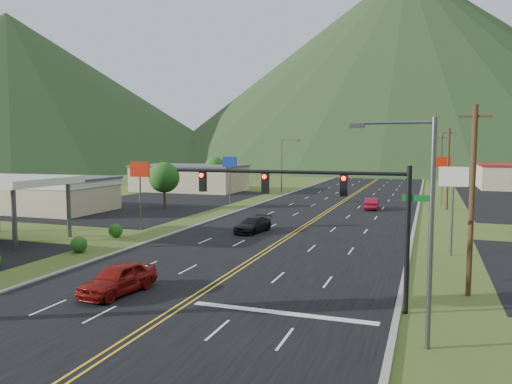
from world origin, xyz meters
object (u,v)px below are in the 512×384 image
(streetlight_west, at_px, (283,162))
(car_red_near, at_px, (118,279))
(car_dark_mid, at_px, (253,225))
(traffic_signal, at_px, (323,198))
(gas_canopy, at_px, (3,182))
(car_red_far, at_px, (372,204))
(streetlight_east, at_px, (423,217))

(streetlight_west, relative_size, car_red_near, 1.89)
(streetlight_west, bearing_deg, car_red_near, -82.57)
(streetlight_west, distance_m, car_dark_mid, 38.88)
(traffic_signal, xyz_separation_m, gas_canopy, (-28.48, 8.00, -0.46))
(gas_canopy, distance_m, car_red_near, 20.84)
(gas_canopy, height_order, car_dark_mid, gas_canopy)
(car_red_near, xyz_separation_m, car_red_far, (8.90, 40.27, -0.10))
(gas_canopy, bearing_deg, streetlight_east, -19.88)
(car_dark_mid, bearing_deg, streetlight_east, -46.32)
(streetlight_east, bearing_deg, traffic_signal, 139.61)
(streetlight_east, height_order, gas_canopy, streetlight_east)
(streetlight_east, bearing_deg, car_red_far, 98.61)
(traffic_signal, bearing_deg, car_red_near, -169.80)
(traffic_signal, bearing_deg, car_dark_mid, 119.09)
(traffic_signal, distance_m, streetlight_east, 6.17)
(traffic_signal, xyz_separation_m, streetlight_west, (-18.16, 56.00, -0.15))
(streetlight_east, xyz_separation_m, car_dark_mid, (-14.84, 22.22, -4.50))
(streetlight_east, relative_size, car_red_far, 2.09)
(traffic_signal, distance_m, car_dark_mid, 21.37)
(streetlight_west, xyz_separation_m, gas_canopy, (-10.32, -48.00, -0.31))
(streetlight_east, distance_m, car_dark_mid, 27.10)
(gas_canopy, xyz_separation_m, car_red_near, (17.87, -9.91, -4.06))
(gas_canopy, relative_size, car_red_far, 2.32)
(streetlight_east, xyz_separation_m, streetlight_west, (-22.86, 60.00, 0.00))
(car_red_far, bearing_deg, streetlight_east, 96.35)
(gas_canopy, distance_m, car_dark_mid, 21.41)
(gas_canopy, relative_size, car_dark_mid, 2.13)
(car_red_near, bearing_deg, car_dark_mid, 96.78)
(streetlight_west, xyz_separation_m, car_red_far, (16.45, -17.65, -4.47))
(traffic_signal, relative_size, streetlight_east, 1.46)
(traffic_signal, height_order, gas_canopy, traffic_signal)
(streetlight_east, bearing_deg, gas_canopy, 160.12)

